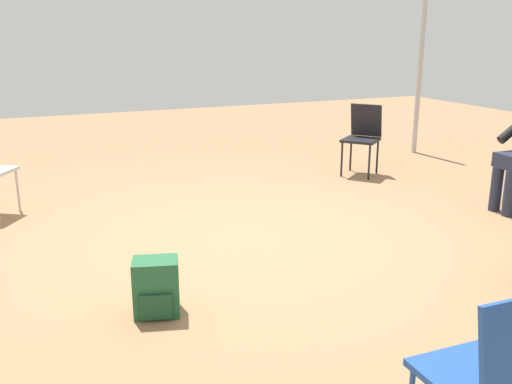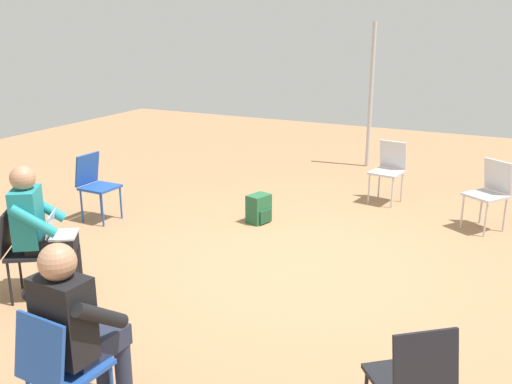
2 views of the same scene
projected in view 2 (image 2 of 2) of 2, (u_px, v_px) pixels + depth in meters
ground_plane at (298, 267)px, 5.88m from camera, size 16.51×16.51×0.00m
chair_southwest at (413, 379)px, 3.23m from camera, size 0.58×0.58×0.85m
chair_southeast at (490, 190)px, 6.83m from camera, size 0.58×0.57×0.85m
chair_west at (58, 366)px, 3.35m from camera, size 0.46×0.42×0.85m
chair_northwest at (22, 246)px, 5.12m from camera, size 0.57×0.58×0.85m
chair_north at (95, 182)px, 7.16m from camera, size 0.41×0.45×0.85m
chair_east at (389, 167)px, 7.88m from camera, size 0.49×0.46×0.85m
person_with_laptop at (40, 225)px, 5.09m from camera, size 0.63×0.64×1.24m
person_in_black at (77, 323)px, 3.43m from camera, size 0.54×0.51×1.24m
backpack_near_laptop_user at (259, 210)px, 7.15m from camera, size 0.32×0.29×0.36m
tent_pole_near at (371, 96)px, 9.62m from camera, size 0.07×0.07×2.43m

